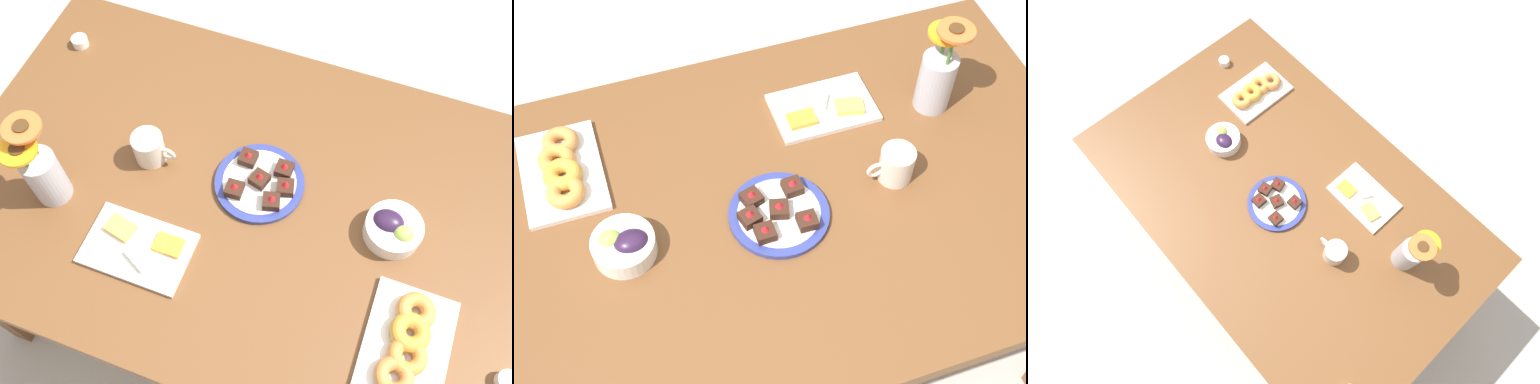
% 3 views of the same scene
% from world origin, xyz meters
% --- Properties ---
extents(ground_plane, '(6.00, 6.00, 0.00)m').
position_xyz_m(ground_plane, '(0.00, 0.00, 0.00)').
color(ground_plane, '#B7B2A8').
extents(dining_table, '(1.60, 1.00, 0.74)m').
position_xyz_m(dining_table, '(0.00, 0.00, 0.65)').
color(dining_table, brown).
rests_on(dining_table, ground_plane).
extents(coffee_mug, '(0.12, 0.08, 0.09)m').
position_xyz_m(coffee_mug, '(-0.31, 0.02, 0.79)').
color(coffee_mug, beige).
rests_on(coffee_mug, dining_table).
extents(grape_bowl, '(0.14, 0.14, 0.07)m').
position_xyz_m(grape_bowl, '(0.35, 0.03, 0.77)').
color(grape_bowl, white).
rests_on(grape_bowl, dining_table).
extents(cheese_platter, '(0.26, 0.17, 0.03)m').
position_xyz_m(cheese_platter, '(-0.22, -0.23, 0.75)').
color(cheese_platter, white).
rests_on(cheese_platter, dining_table).
extents(croissant_platter, '(0.19, 0.28, 0.05)m').
position_xyz_m(croissant_platter, '(0.45, -0.23, 0.76)').
color(croissant_platter, white).
rests_on(croissant_platter, dining_table).
extents(dessert_plate, '(0.23, 0.23, 0.05)m').
position_xyz_m(dessert_plate, '(-0.00, 0.04, 0.75)').
color(dessert_plate, navy).
rests_on(dessert_plate, dining_table).
extents(flower_vase, '(0.10, 0.13, 0.27)m').
position_xyz_m(flower_vase, '(-0.49, -0.16, 0.84)').
color(flower_vase, '#B2B2BC').
rests_on(flower_vase, dining_table).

